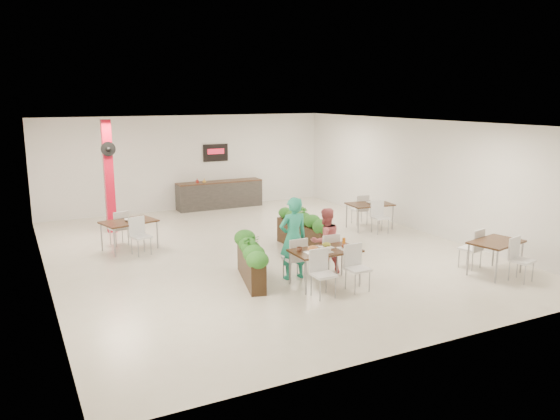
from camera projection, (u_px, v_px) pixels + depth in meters
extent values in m
plane|color=beige|center=(262.00, 251.00, 13.73)|extent=(12.00, 12.00, 0.00)
cube|color=white|center=(188.00, 163.00, 18.65)|extent=(10.00, 0.10, 3.20)
cube|color=white|center=(431.00, 248.00, 8.16)|extent=(10.00, 0.10, 3.20)
cube|color=white|center=(41.00, 207.00, 11.20)|extent=(0.10, 12.00, 3.20)
cube|color=white|center=(420.00, 176.00, 15.61)|extent=(0.10, 12.00, 3.20)
cube|color=white|center=(261.00, 123.00, 13.08)|extent=(10.00, 12.00, 0.04)
cube|color=red|center=(109.00, 177.00, 15.40)|extent=(0.25, 0.25, 3.20)
cylinder|color=black|center=(108.00, 149.00, 15.08)|extent=(0.40, 0.06, 0.40)
sphere|color=black|center=(108.00, 149.00, 15.04)|extent=(0.12, 0.12, 0.12)
cube|color=#292624|center=(220.00, 195.00, 19.02)|extent=(3.00, 0.60, 0.90)
cube|color=black|center=(219.00, 182.00, 18.92)|extent=(3.00, 0.62, 0.04)
cube|color=black|center=(216.00, 153.00, 18.99)|extent=(0.90, 0.04, 0.60)
cube|color=red|center=(216.00, 151.00, 18.96)|extent=(0.60, 0.02, 0.18)
imported|color=maroon|center=(197.00, 180.00, 18.55)|extent=(0.09, 0.09, 0.19)
imported|color=gold|center=(204.00, 180.00, 18.66)|extent=(0.13, 0.13, 0.17)
cube|color=black|center=(325.00, 251.00, 11.17)|extent=(1.40, 0.81, 0.04)
cylinder|color=gray|center=(306.00, 277.00, 10.67)|extent=(0.04, 0.04, 0.71)
cylinder|color=gray|center=(360.00, 268.00, 11.23)|extent=(0.04, 0.04, 0.71)
cylinder|color=gray|center=(290.00, 268.00, 11.27)|extent=(0.04, 0.04, 0.71)
cylinder|color=gray|center=(342.00, 260.00, 11.83)|extent=(0.04, 0.04, 0.71)
cube|color=white|center=(294.00, 259.00, 11.58)|extent=(0.42, 0.42, 0.05)
cube|color=white|center=(299.00, 250.00, 11.36)|extent=(0.42, 0.04, 0.45)
cylinder|color=gray|center=(297.00, 266.00, 11.85)|extent=(0.02, 0.02, 0.43)
cylinder|color=gray|center=(283.00, 268.00, 11.70)|extent=(0.02, 0.02, 0.43)
cylinder|color=gray|center=(305.00, 270.00, 11.55)|extent=(0.02, 0.02, 0.43)
cylinder|color=gray|center=(291.00, 273.00, 11.40)|extent=(0.02, 0.02, 0.43)
cube|color=white|center=(326.00, 254.00, 11.93)|extent=(0.42, 0.42, 0.05)
cube|color=white|center=(331.00, 245.00, 11.71)|extent=(0.42, 0.04, 0.45)
cylinder|color=gray|center=(329.00, 261.00, 12.20)|extent=(0.02, 0.02, 0.43)
cylinder|color=gray|center=(316.00, 263.00, 12.05)|extent=(0.02, 0.02, 0.43)
cylinder|color=gray|center=(337.00, 265.00, 11.90)|extent=(0.02, 0.02, 0.43)
cylinder|color=gray|center=(324.00, 267.00, 11.75)|extent=(0.02, 0.02, 0.43)
cube|color=white|center=(323.00, 275.00, 10.53)|extent=(0.42, 0.42, 0.05)
cube|color=white|center=(319.00, 260.00, 10.64)|extent=(0.42, 0.04, 0.45)
cylinder|color=gray|center=(320.00, 290.00, 10.35)|extent=(0.02, 0.02, 0.43)
cylinder|color=gray|center=(335.00, 288.00, 10.50)|extent=(0.02, 0.02, 0.43)
cylinder|color=gray|center=(311.00, 285.00, 10.65)|extent=(0.02, 0.02, 0.43)
cylinder|color=gray|center=(326.00, 282.00, 10.80)|extent=(0.02, 0.02, 0.43)
cube|color=white|center=(358.00, 269.00, 10.88)|extent=(0.42, 0.42, 0.05)
cube|color=white|center=(353.00, 255.00, 10.99)|extent=(0.42, 0.04, 0.45)
cylinder|color=gray|center=(355.00, 284.00, 10.70)|extent=(0.02, 0.02, 0.43)
cylinder|color=gray|center=(369.00, 282.00, 10.85)|extent=(0.02, 0.02, 0.43)
cylinder|color=gray|center=(346.00, 279.00, 11.00)|extent=(0.02, 0.02, 0.43)
cylinder|color=gray|center=(360.00, 277.00, 11.15)|extent=(0.02, 0.02, 0.43)
cube|color=white|center=(313.00, 253.00, 10.93)|extent=(0.30, 0.30, 0.01)
ellipsoid|color=brown|center=(313.00, 249.00, 10.91)|extent=(0.22, 0.22, 0.13)
cube|color=white|center=(326.00, 247.00, 11.32)|extent=(0.26, 0.26, 0.01)
ellipsoid|color=gold|center=(326.00, 244.00, 11.30)|extent=(0.18, 0.18, 0.11)
cube|color=white|center=(345.00, 248.00, 11.24)|extent=(0.26, 0.26, 0.01)
ellipsoid|color=#521C10|center=(345.00, 246.00, 11.23)|extent=(0.16, 0.16, 0.10)
cube|color=white|center=(328.00, 252.00, 10.99)|extent=(0.18, 0.18, 0.01)
ellipsoid|color=white|center=(328.00, 250.00, 10.98)|extent=(0.12, 0.12, 0.07)
cylinder|color=orange|center=(344.00, 241.00, 11.52)|extent=(0.07, 0.07, 0.15)
imported|color=brown|center=(299.00, 250.00, 11.00)|extent=(0.12, 0.12, 0.10)
imported|color=teal|center=(293.00, 238.00, 11.53)|extent=(0.65, 0.43, 1.77)
imported|color=#D65F65|center=(325.00, 241.00, 11.92)|extent=(0.71, 0.56, 1.46)
cube|color=black|center=(251.00, 268.00, 11.44)|extent=(0.74, 1.85, 0.61)
ellipsoid|color=#195317|center=(257.00, 259.00, 10.63)|extent=(0.40, 0.40, 0.32)
ellipsoid|color=#195317|center=(254.00, 253.00, 10.99)|extent=(0.40, 0.40, 0.32)
ellipsoid|color=#195317|center=(251.00, 248.00, 11.36)|extent=(0.40, 0.40, 0.32)
ellipsoid|color=#195317|center=(248.00, 243.00, 11.72)|extent=(0.40, 0.40, 0.32)
ellipsoid|color=#195317|center=(245.00, 239.00, 12.09)|extent=(0.40, 0.40, 0.32)
imported|color=#195317|center=(251.00, 244.00, 11.34)|extent=(0.36, 0.31, 0.40)
cube|color=black|center=(303.00, 236.00, 13.89)|extent=(0.49, 2.00, 0.66)
ellipsoid|color=#195317|center=(322.00, 226.00, 13.09)|extent=(0.40, 0.40, 0.32)
ellipsoid|color=#195317|center=(312.00, 222.00, 13.45)|extent=(0.40, 0.40, 0.32)
ellipsoid|color=#195317|center=(303.00, 219.00, 13.80)|extent=(0.40, 0.40, 0.32)
ellipsoid|color=#195317|center=(294.00, 216.00, 14.15)|extent=(0.40, 0.40, 0.32)
ellipsoid|color=#195317|center=(285.00, 213.00, 14.50)|extent=(0.40, 0.40, 0.32)
imported|color=#195317|center=(303.00, 215.00, 13.78)|extent=(0.24, 0.24, 0.43)
cube|color=black|center=(129.00, 222.00, 13.75)|extent=(1.46, 1.16, 0.04)
cylinder|color=gray|center=(115.00, 243.00, 13.18)|extent=(0.04, 0.04, 0.71)
cylinder|color=gray|center=(157.00, 235.00, 13.94)|extent=(0.04, 0.04, 0.71)
cylinder|color=gray|center=(102.00, 237.00, 13.72)|extent=(0.04, 0.04, 0.71)
cylinder|color=gray|center=(143.00, 230.00, 14.47)|extent=(0.04, 0.04, 0.71)
cube|color=white|center=(119.00, 228.00, 14.24)|extent=(0.51, 0.51, 0.05)
cube|color=white|center=(121.00, 220.00, 14.06)|extent=(0.42, 0.15, 0.45)
cylinder|color=gray|center=(122.00, 235.00, 14.53)|extent=(0.02, 0.02, 0.43)
cylinder|color=gray|center=(110.00, 237.00, 14.31)|extent=(0.02, 0.02, 0.43)
cylinder|color=gray|center=(128.00, 237.00, 14.28)|extent=(0.02, 0.02, 0.43)
cylinder|color=gray|center=(116.00, 239.00, 14.06)|extent=(0.02, 0.02, 0.43)
cube|color=white|center=(141.00, 237.00, 13.37)|extent=(0.51, 0.51, 0.05)
cube|color=white|center=(137.00, 226.00, 13.46)|extent=(0.42, 0.15, 0.45)
cylinder|color=gray|center=(138.00, 249.00, 13.18)|extent=(0.02, 0.02, 0.43)
cylinder|color=gray|center=(151.00, 246.00, 13.41)|extent=(0.02, 0.02, 0.43)
cylinder|color=gray|center=(132.00, 246.00, 13.43)|extent=(0.02, 0.02, 0.43)
cylinder|color=gray|center=(144.00, 244.00, 13.65)|extent=(0.02, 0.02, 0.43)
imported|color=white|center=(129.00, 220.00, 13.74)|extent=(0.22, 0.22, 0.05)
cube|color=black|center=(370.00, 204.00, 15.97)|extent=(1.34, 0.96, 0.04)
cylinder|color=gray|center=(358.00, 221.00, 15.52)|extent=(0.04, 0.04, 0.71)
cylinder|color=gray|center=(393.00, 218.00, 15.92)|extent=(0.04, 0.04, 0.71)
cylinder|color=gray|center=(347.00, 216.00, 16.18)|extent=(0.04, 0.04, 0.71)
cylinder|color=gray|center=(380.00, 213.00, 16.58)|extent=(0.04, 0.04, 0.71)
cube|color=white|center=(360.00, 210.00, 16.58)|extent=(0.46, 0.46, 0.05)
cube|color=white|center=(363.00, 203.00, 16.36)|extent=(0.42, 0.08, 0.45)
cylinder|color=gray|center=(361.00, 216.00, 16.84)|extent=(0.02, 0.02, 0.43)
cylinder|color=gray|center=(352.00, 216.00, 16.72)|extent=(0.02, 0.02, 0.43)
cylinder|color=gray|center=(367.00, 218.00, 16.53)|extent=(0.02, 0.02, 0.43)
cylinder|color=gray|center=(357.00, 219.00, 16.41)|extent=(0.02, 0.02, 0.43)
cube|color=white|center=(380.00, 218.00, 15.48)|extent=(0.46, 0.46, 0.05)
cube|color=white|center=(377.00, 208.00, 15.61)|extent=(0.42, 0.08, 0.45)
cylinder|color=gray|center=(378.00, 228.00, 15.32)|extent=(0.02, 0.02, 0.43)
cylinder|color=gray|center=(388.00, 226.00, 15.44)|extent=(0.02, 0.02, 0.43)
cylinder|color=gray|center=(372.00, 225.00, 15.63)|extent=(0.02, 0.02, 0.43)
cylinder|color=gray|center=(382.00, 224.00, 15.75)|extent=(0.02, 0.02, 0.43)
imported|color=white|center=(370.00, 203.00, 15.96)|extent=(0.22, 0.22, 0.05)
cube|color=black|center=(496.00, 242.00, 11.83)|extent=(1.32, 1.02, 0.04)
cylinder|color=gray|center=(496.00, 267.00, 11.33)|extent=(0.04, 0.04, 0.71)
cylinder|color=gray|center=(521.00, 258.00, 11.98)|extent=(0.04, 0.04, 0.71)
cylinder|color=gray|center=(468.00, 260.00, 11.83)|extent=(0.04, 0.04, 0.71)
cylinder|color=gray|center=(493.00, 251.00, 12.48)|extent=(0.04, 0.04, 0.71)
cube|color=white|center=(470.00, 249.00, 12.34)|extent=(0.50, 0.50, 0.05)
cube|color=white|center=(479.00, 240.00, 12.14)|extent=(0.42, 0.13, 0.45)
cylinder|color=gray|center=(467.00, 256.00, 12.62)|extent=(0.02, 0.02, 0.43)
cylinder|color=gray|center=(459.00, 258.00, 12.41)|extent=(0.02, 0.02, 0.43)
cylinder|color=gray|center=(481.00, 259.00, 12.36)|extent=(0.02, 0.02, 0.43)
cylinder|color=gray|center=(472.00, 262.00, 12.15)|extent=(0.02, 0.02, 0.43)
cube|color=white|center=(522.00, 261.00, 11.43)|extent=(0.50, 0.50, 0.05)
cube|color=white|center=(514.00, 247.00, 11.52)|extent=(0.42, 0.13, 0.45)
cylinder|color=gray|center=(525.00, 275.00, 11.25)|extent=(0.02, 0.02, 0.43)
cylinder|color=gray|center=(533.00, 272.00, 11.46)|extent=(0.02, 0.02, 0.43)
cylinder|color=gray|center=(509.00, 271.00, 11.50)|extent=(0.02, 0.02, 0.43)
cylinder|color=gray|center=(517.00, 268.00, 11.71)|extent=(0.02, 0.02, 0.43)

